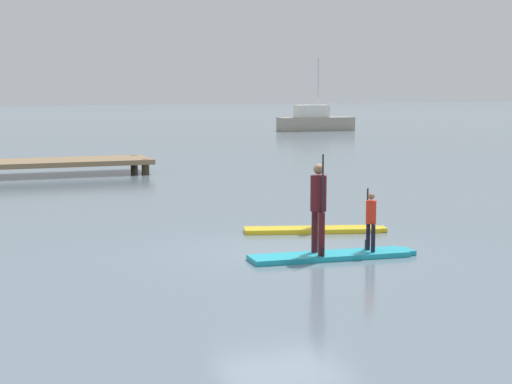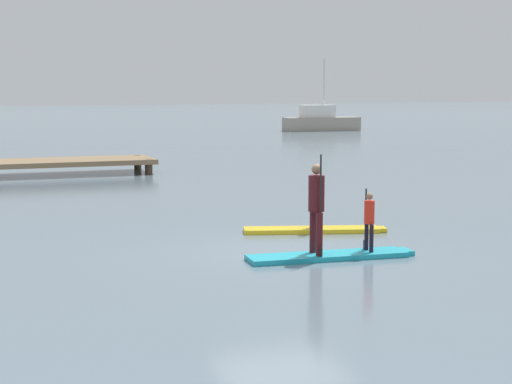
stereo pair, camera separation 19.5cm
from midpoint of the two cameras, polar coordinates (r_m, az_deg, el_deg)
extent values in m
plane|color=slate|center=(16.98, 1.48, -3.99)|extent=(240.00, 240.00, 0.00)
cube|color=gold|center=(19.22, 3.44, -2.54)|extent=(3.07, 1.44, 0.10)
cube|color=gold|center=(19.49, 8.00, -2.46)|extent=(0.35, 0.47, 0.09)
cylinder|color=black|center=(19.29, 3.62, -1.57)|extent=(0.08, 0.08, 0.52)
cylinder|color=black|center=(19.07, 3.72, -1.67)|extent=(0.08, 0.08, 0.52)
cylinder|color=red|center=(19.11, 3.68, -0.22)|extent=(0.24, 0.24, 0.43)
sphere|color=beige|center=(19.08, 3.69, 0.67)|extent=(0.12, 0.12, 0.12)
cylinder|color=black|center=(18.97, 3.75, -0.71)|extent=(0.03, 0.03, 1.18)
cube|color=black|center=(19.05, 3.74, -2.20)|extent=(0.07, 0.14, 0.18)
cube|color=#1E9EB2|center=(16.35, 4.57, -4.27)|extent=(3.14, 0.91, 0.10)
cube|color=#1E9EB2|center=(16.99, 9.61, -3.92)|extent=(0.27, 0.49, 0.09)
cylinder|color=#4C1419|center=(16.35, 3.60, -2.62)|extent=(0.13, 0.13, 0.82)
cylinder|color=#4C1419|center=(16.02, 4.04, -2.83)|extent=(0.13, 0.13, 0.82)
cylinder|color=#4C1419|center=(16.08, 3.84, -0.09)|extent=(0.33, 0.33, 0.68)
sphere|color=#8C664C|center=(16.02, 3.85, 1.54)|extent=(0.20, 0.20, 0.20)
cylinder|color=black|center=(15.90, 4.11, -0.92)|extent=(0.03, 0.03, 1.91)
cube|color=black|center=(16.04, 4.08, -3.98)|extent=(0.04, 0.14, 0.18)
cylinder|color=black|center=(16.72, 7.15, -2.94)|extent=(0.08, 0.08, 0.54)
cylinder|color=black|center=(16.51, 7.48, -3.07)|extent=(0.08, 0.08, 0.54)
cylinder|color=red|center=(16.54, 7.34, -1.33)|extent=(0.21, 0.21, 0.44)
sphere|color=#8C664C|center=(16.50, 7.36, -0.28)|extent=(0.13, 0.13, 0.13)
cylinder|color=black|center=(16.72, 7.10, -1.80)|extent=(0.03, 0.03, 1.20)
cube|color=black|center=(16.80, 7.07, -3.51)|extent=(0.04, 0.14, 0.18)
cube|color=#9E9384|center=(61.05, 3.91, 4.55)|extent=(5.51, 1.82, 0.96)
cube|color=white|center=(60.90, 3.64, 5.40)|extent=(2.46, 1.15, 0.87)
cylinder|color=silver|center=(61.05, 4.08, 7.35)|extent=(0.12, 0.12, 3.27)
cylinder|color=#473828|center=(31.70, -7.56, 1.68)|extent=(0.28, 0.28, 0.56)
cylinder|color=#473828|center=(33.48, -8.29, 1.96)|extent=(0.28, 0.28, 0.56)
camera|label=1|loc=(0.10, -90.28, -0.04)|focal=59.99mm
camera|label=2|loc=(0.10, 89.72, 0.04)|focal=59.99mm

